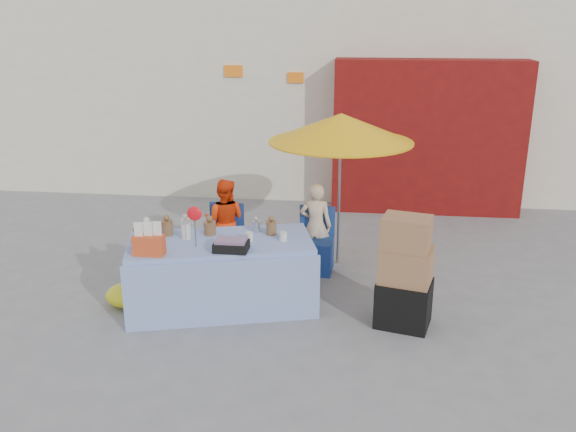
# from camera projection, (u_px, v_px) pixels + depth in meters

# --- Properties ---
(ground) EXTENTS (80.00, 80.00, 0.00)m
(ground) POSITION_uv_depth(u_px,v_px,m) (263.00, 313.00, 7.09)
(ground) COLOR slate
(ground) RESTS_ON ground
(backdrop) EXTENTS (14.00, 8.00, 7.80)m
(backdrop) POSITION_uv_depth(u_px,v_px,m) (339.00, 24.00, 13.13)
(backdrop) COLOR silver
(backdrop) RESTS_ON ground
(market_table) EXTENTS (2.34, 1.53, 1.31)m
(market_table) POSITION_uv_depth(u_px,v_px,m) (221.00, 273.00, 7.14)
(market_table) COLOR #8DA5E3
(market_table) RESTS_ON ground
(chair_left) EXTENTS (0.51, 0.50, 0.85)m
(chair_left) POSITION_uv_depth(u_px,v_px,m) (224.00, 249.00, 8.33)
(chair_left) COLOR navy
(chair_left) RESTS_ON ground
(chair_right) EXTENTS (0.51, 0.50, 0.85)m
(chair_right) POSITION_uv_depth(u_px,v_px,m) (315.00, 252.00, 8.19)
(chair_right) COLOR navy
(chair_right) RESTS_ON ground
(vendor_orange) EXTENTS (0.61, 0.49, 1.20)m
(vendor_orange) POSITION_uv_depth(u_px,v_px,m) (225.00, 222.00, 8.35)
(vendor_orange) COLOR #FB3B0D
(vendor_orange) RESTS_ON ground
(vendor_beige) EXTENTS (0.45, 0.31, 1.18)m
(vendor_beige) POSITION_uv_depth(u_px,v_px,m) (316.00, 226.00, 8.22)
(vendor_beige) COLOR beige
(vendor_beige) RESTS_ON ground
(umbrella) EXTENTS (1.90, 1.90, 2.09)m
(umbrella) POSITION_uv_depth(u_px,v_px,m) (341.00, 129.00, 7.91)
(umbrella) COLOR gray
(umbrella) RESTS_ON ground
(box_stack) EXTENTS (0.67, 0.60, 1.27)m
(box_stack) POSITION_uv_depth(u_px,v_px,m) (405.00, 276.00, 6.65)
(box_stack) COLOR black
(box_stack) RESTS_ON ground
(tarp_bundle) EXTENTS (0.72, 0.63, 0.27)m
(tarp_bundle) POSITION_uv_depth(u_px,v_px,m) (131.00, 295.00, 7.23)
(tarp_bundle) COLOR yellow
(tarp_bundle) RESTS_ON ground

